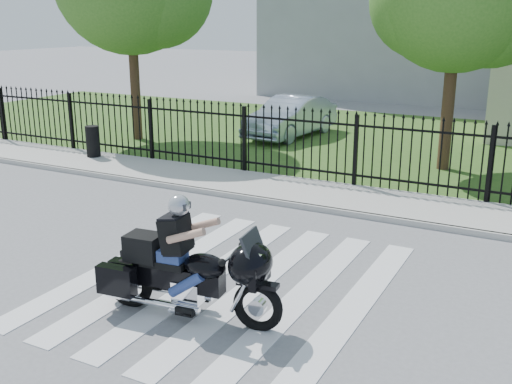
% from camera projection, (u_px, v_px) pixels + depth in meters
% --- Properties ---
extents(ground, '(120.00, 120.00, 0.00)m').
position_uv_depth(ground, '(228.00, 283.00, 9.30)').
color(ground, slate).
rests_on(ground, ground).
extents(crosswalk, '(5.00, 5.50, 0.01)m').
position_uv_depth(crosswalk, '(228.00, 283.00, 9.30)').
color(crosswalk, silver).
rests_on(crosswalk, ground).
extents(sidewalk, '(40.00, 2.00, 0.12)m').
position_uv_depth(sidewalk, '(339.00, 197.00, 13.54)').
color(sidewalk, '#ADAAA3').
rests_on(sidewalk, ground).
extents(curb, '(40.00, 0.12, 0.12)m').
position_uv_depth(curb, '(323.00, 209.00, 12.69)').
color(curb, '#ADAAA3').
rests_on(curb, ground).
extents(grass_strip, '(40.00, 12.00, 0.02)m').
position_uv_depth(grass_strip, '(414.00, 144.00, 19.50)').
color(grass_strip, '#2D561D').
rests_on(grass_strip, ground).
extents(iron_fence, '(26.00, 0.04, 1.80)m').
position_uv_depth(iron_fence, '(355.00, 152.00, 14.15)').
color(iron_fence, black).
rests_on(iron_fence, ground).
extents(motorcycle_rider, '(2.68, 1.01, 1.77)m').
position_uv_depth(motorcycle_rider, '(185.00, 267.00, 8.09)').
color(motorcycle_rider, black).
rests_on(motorcycle_rider, ground).
extents(parked_car, '(1.90, 4.29, 1.37)m').
position_uv_depth(parked_car, '(291.00, 117.00, 20.52)').
color(parked_car, '#9CAAC4').
rests_on(parked_car, grass_strip).
extents(litter_bin, '(0.50, 0.50, 0.89)m').
position_uv_depth(litter_bin, '(93.00, 141.00, 17.15)').
color(litter_bin, black).
rests_on(litter_bin, sidewalk).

